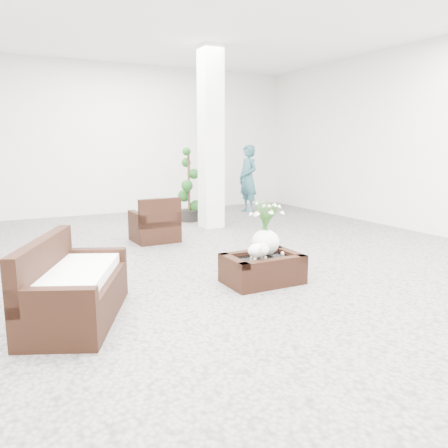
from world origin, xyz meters
name	(u,v)px	position (x,y,z in m)	size (l,w,h in m)	color
ground	(221,268)	(0.00, 0.00, 0.00)	(11.00, 11.00, 0.00)	gray
column	(211,139)	(1.20, 2.80, 1.75)	(0.40, 0.40, 3.50)	white
coffee_table	(262,270)	(0.16, -0.81, 0.16)	(0.90, 0.60, 0.31)	black
sheep_figurine	(259,252)	(0.04, -0.91, 0.42)	(0.28, 0.23, 0.21)	white
planter_narcissus	(266,223)	(0.26, -0.71, 0.71)	(0.44, 0.44, 0.80)	white
tealight	(283,253)	(0.46, -0.79, 0.33)	(0.04, 0.04, 0.03)	white
armchair	(154,219)	(-0.24, 2.05, 0.38)	(0.72, 0.69, 0.77)	black
loveseat	(76,279)	(-2.01, -0.96, 0.39)	(1.47, 0.71, 0.79)	black
topiary	(189,186)	(1.06, 3.61, 0.77)	(0.41, 0.41, 1.54)	#163F14
shopper	(248,179)	(2.85, 4.18, 0.81)	(0.59, 0.39, 1.63)	#2D5B65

